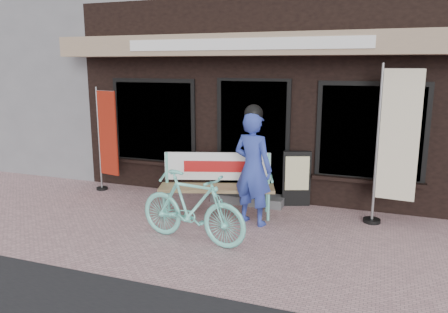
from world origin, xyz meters
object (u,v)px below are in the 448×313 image
at_px(bench, 217,179).
at_px(nobori_red, 107,139).
at_px(bicycle, 192,207).
at_px(menu_stand, 296,178).
at_px(person, 253,166).
at_px(nobori_cream, 395,144).

bearing_deg(bench, nobori_red, 151.06).
bearing_deg(bench, bicycle, -103.21).
height_order(bicycle, nobori_red, nobori_red).
bearing_deg(menu_stand, bench, -163.82).
bearing_deg(bench, menu_stand, 19.16).
bearing_deg(person, nobori_cream, 33.65).
bearing_deg(nobori_red, bench, 0.25).
bearing_deg(nobori_red, menu_stand, 17.42).
bearing_deg(bench, person, -37.43).
height_order(bench, nobori_cream, nobori_cream).
distance_m(nobori_cream, menu_stand, 1.78).
relative_size(bicycle, nobori_red, 0.82).
bearing_deg(nobori_red, bicycle, -22.30).
xyz_separation_m(nobori_red, nobori_cream, (5.14, -0.07, 0.23)).
bearing_deg(nobori_red, person, -1.64).
bearing_deg(person, bicycle, -105.26).
xyz_separation_m(person, menu_stand, (0.47, 1.11, -0.41)).
relative_size(person, menu_stand, 1.91).
bearing_deg(nobori_cream, bicycle, -142.13).
bearing_deg(nobori_cream, bench, -165.64).
distance_m(nobori_red, nobori_cream, 5.15).
bearing_deg(bench, nobori_cream, -9.02).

